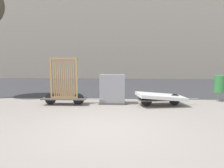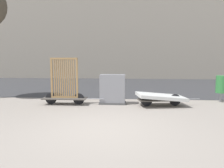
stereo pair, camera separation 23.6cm
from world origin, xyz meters
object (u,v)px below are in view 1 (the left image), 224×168
object	(u,v)px
bike_cart_with_mattress	(161,97)
utility_cabinet	(112,90)
trash_bin	(219,84)
bike_cart_with_bedframe	(64,88)

from	to	relation	value
bike_cart_with_mattress	utility_cabinet	xyz separation A→B (m)	(-1.92, 0.27, 0.21)
trash_bin	utility_cabinet	bearing A→B (deg)	-170.44
utility_cabinet	bike_cart_with_mattress	bearing A→B (deg)	-7.88
utility_cabinet	trash_bin	distance (m)	4.65
bike_cart_with_mattress	utility_cabinet	distance (m)	1.95
utility_cabinet	trash_bin	size ratio (longest dim) A/B	1.07
utility_cabinet	trash_bin	world-z (taller)	utility_cabinet
trash_bin	bike_cart_with_mattress	bearing A→B (deg)	-158.69
bike_cart_with_mattress	trash_bin	bearing A→B (deg)	10.58
bike_cart_with_bedframe	utility_cabinet	distance (m)	1.94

